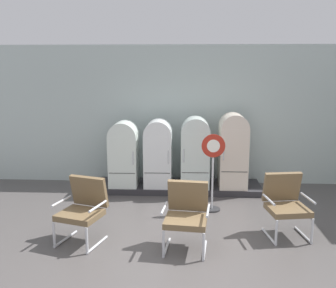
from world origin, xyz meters
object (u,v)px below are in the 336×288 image
(refrigerator_3, at_px, (233,148))
(armchair_center, at_px, (187,212))
(refrigerator_0, at_px, (124,152))
(refrigerator_1, at_px, (158,151))
(sign_stand, at_px, (213,174))
(refrigerator_2, at_px, (195,150))
(armchair_right, at_px, (286,202))
(armchair_left, at_px, (83,207))

(refrigerator_3, height_order, armchair_center, refrigerator_3)
(refrigerator_0, bearing_deg, refrigerator_1, 2.13)
(sign_stand, bearing_deg, refrigerator_0, 149.71)
(refrigerator_0, xyz_separation_m, refrigerator_1, (0.75, 0.03, 0.02))
(refrigerator_2, bearing_deg, sign_stand, -74.43)
(refrigerator_0, distance_m, refrigerator_2, 1.56)
(refrigerator_2, distance_m, armchair_right, 2.58)
(sign_stand, bearing_deg, refrigerator_1, 134.87)
(armchair_left, bearing_deg, sign_stand, 33.35)
(refrigerator_1, distance_m, sign_stand, 1.59)
(refrigerator_2, distance_m, sign_stand, 1.17)
(armchair_right, bearing_deg, refrigerator_1, 136.24)
(armchair_right, distance_m, sign_stand, 1.51)
(armchair_left, bearing_deg, armchair_center, -5.43)
(refrigerator_2, xyz_separation_m, armchair_center, (-0.18, -2.64, -0.38))
(refrigerator_2, distance_m, armchair_left, 3.09)
(refrigerator_3, relative_size, armchair_center, 1.58)
(refrigerator_0, height_order, refrigerator_1, refrigerator_1)
(refrigerator_0, distance_m, sign_stand, 2.17)
(refrigerator_2, relative_size, armchair_right, 1.50)
(refrigerator_1, distance_m, armchair_center, 2.75)
(armchair_right, height_order, sign_stand, sign_stand)
(armchair_right, bearing_deg, refrigerator_3, 105.70)
(refrigerator_1, bearing_deg, armchair_left, -111.63)
(refrigerator_2, bearing_deg, refrigerator_0, -179.43)
(refrigerator_0, relative_size, armchair_left, 1.40)
(refrigerator_1, xyz_separation_m, armchair_left, (-0.99, -2.50, -0.34))
(refrigerator_3, bearing_deg, refrigerator_2, -178.23)
(armchair_right, bearing_deg, armchair_left, -173.39)
(refrigerator_0, height_order, armchair_left, refrigerator_0)
(refrigerator_1, bearing_deg, sign_stand, -45.13)
(refrigerator_2, bearing_deg, refrigerator_1, 179.11)
(refrigerator_3, xyz_separation_m, armchair_right, (0.60, -2.14, -0.42))
(armchair_center, xyz_separation_m, sign_stand, (0.49, 1.54, 0.15))
(refrigerator_0, xyz_separation_m, sign_stand, (1.86, -1.09, -0.17))
(armchair_left, bearing_deg, armchair_right, 6.61)
(refrigerator_1, height_order, armchair_right, refrigerator_1)
(refrigerator_1, bearing_deg, refrigerator_3, 0.45)
(refrigerator_0, distance_m, armchair_center, 2.98)
(armchair_left, distance_m, armchair_right, 3.24)
(refrigerator_0, bearing_deg, sign_stand, -30.29)
(sign_stand, bearing_deg, armchair_left, -146.65)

